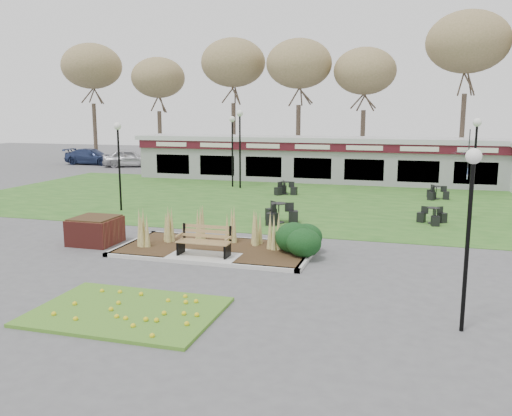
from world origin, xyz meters
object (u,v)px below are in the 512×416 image
(food_pavilion, at_px, (317,159))
(lamp_post_mid_right, at_px, (240,132))
(lamp_post_far_left, at_px, (232,136))
(lamp_post_far_right, at_px, (476,146))
(bistro_set_a, at_px, (285,190))
(bistro_set_c, at_px, (436,195))
(bistro_set_b, at_px, (279,216))
(lamp_post_near_right, at_px, (471,200))
(car_black, at_px, (187,165))
(lamp_post_mid_left, at_px, (118,147))
(car_silver, at_px, (129,158))
(car_blue, at_px, (92,157))
(brick_planter, at_px, (95,230))
(patio_umbrella, at_px, (468,164))
(park_bench, at_px, (205,240))
(bistro_set_d, at_px, (433,218))

(food_pavilion, bearing_deg, lamp_post_mid_right, -129.46)
(lamp_post_mid_right, relative_size, lamp_post_far_left, 1.09)
(lamp_post_far_right, distance_m, bistro_set_a, 10.63)
(bistro_set_c, bearing_deg, bistro_set_b, -128.00)
(food_pavilion, distance_m, lamp_post_near_right, 24.61)
(lamp_post_far_right, distance_m, car_black, 21.93)
(bistro_set_b, bearing_deg, lamp_post_far_right, 22.05)
(bistro_set_b, xyz_separation_m, car_black, (-10.62, 14.93, 0.40))
(lamp_post_mid_left, distance_m, lamp_post_far_left, 9.27)
(lamp_post_mid_left, relative_size, lamp_post_far_right, 0.95)
(bistro_set_a, height_order, car_silver, car_silver)
(lamp_post_far_left, xyz_separation_m, car_silver, (-12.01, 8.90, -2.38))
(car_blue, bearing_deg, bistro_set_b, -132.37)
(car_black, bearing_deg, car_silver, 79.51)
(bistro_set_a, bearing_deg, lamp_post_mid_right, 152.60)
(brick_planter, relative_size, lamp_post_mid_right, 0.32)
(lamp_post_mid_left, bearing_deg, patio_umbrella, 34.96)
(bistro_set_a, distance_m, bistro_set_b, 7.73)
(bistro_set_a, xyz_separation_m, car_blue, (-19.89, 11.80, 0.43))
(lamp_post_far_right, xyz_separation_m, car_black, (-18.31, 11.82, -2.43))
(bistro_set_b, relative_size, patio_umbrella, 0.58)
(bistro_set_a, xyz_separation_m, car_black, (-9.09, 7.36, 0.44))
(car_silver, bearing_deg, patio_umbrella, -128.38)
(lamp_post_far_left, distance_m, car_blue, 18.99)
(car_blue, bearing_deg, lamp_post_mid_left, -143.98)
(lamp_post_mid_left, bearing_deg, lamp_post_near_right, -36.29)
(bistro_set_a, bearing_deg, brick_planter, -106.47)
(lamp_post_near_right, height_order, lamp_post_mid_right, lamp_post_mid_right)
(bistro_set_b, bearing_deg, food_pavilion, 93.74)
(park_bench, bearing_deg, bistro_set_a, 92.67)
(bistro_set_a, xyz_separation_m, car_silver, (-15.77, 10.97, 0.47))
(brick_planter, relative_size, car_silver, 0.35)
(lamp_post_far_left, xyz_separation_m, car_black, (-5.33, 5.30, -2.42))
(bistro_set_c, bearing_deg, lamp_post_near_right, -90.08)
(food_pavilion, xyz_separation_m, lamp_post_far_right, (8.59, -10.67, 1.64))
(food_pavilion, bearing_deg, car_black, 173.24)
(lamp_post_far_right, distance_m, lamp_post_far_left, 14.53)
(car_black, bearing_deg, patio_umbrella, -81.50)
(lamp_post_near_right, xyz_separation_m, lamp_post_far_left, (-11.71, 19.32, 0.30))
(lamp_post_far_left, distance_m, bistro_set_b, 11.35)
(park_bench, distance_m, car_blue, 32.58)
(bistro_set_b, xyz_separation_m, patio_umbrella, (8.20, 11.82, 1.26))
(food_pavilion, height_order, car_silver, food_pavilion)
(bistro_set_d, bearing_deg, car_black, 141.52)
(lamp_post_mid_left, height_order, car_black, lamp_post_mid_left)
(brick_planter, bearing_deg, lamp_post_near_right, -21.02)
(park_bench, xyz_separation_m, lamp_post_mid_right, (-3.77, 15.13, 2.78))
(bistro_set_d, relative_size, car_blue, 0.26)
(food_pavilion, bearing_deg, bistro_set_a, -95.79)
(bistro_set_c, height_order, car_silver, car_silver)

